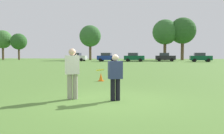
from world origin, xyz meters
TOP-DOWN VIEW (x-y plane):
  - ground_plane at (0.00, 0.00)m, footprint 141.47×141.47m
  - player_thrower at (-1.39, 0.10)m, footprint 0.56×0.42m
  - player_defender at (0.13, 0.08)m, footprint 0.53×0.43m
  - frisbee at (-0.37, -0.03)m, footprint 0.28×0.27m
  - traffic_cone at (-1.48, 5.62)m, footprint 0.32×0.32m
  - parked_car_near_left at (-14.30, 42.25)m, footprint 4.27×2.35m
  - parked_car_mid_left at (-7.27, 41.02)m, footprint 4.27×2.35m
  - parked_car_center at (-1.61, 41.41)m, footprint 4.27×2.35m
  - parked_car_mid_right at (4.89, 43.54)m, footprint 4.27×2.35m
  - parked_car_near_right at (11.73, 41.66)m, footprint 4.27×2.35m
  - bystander_sideline_watcher at (-10.66, 30.30)m, footprint 0.49×0.48m
  - tree_west_oak at (-38.47, 51.91)m, footprint 5.00×5.00m
  - tree_west_maple at (-33.55, 51.63)m, footprint 4.40×4.40m
  - tree_center_elm at (-13.31, 50.54)m, footprint 5.45×5.45m
  - tree_east_birch at (5.52, 53.80)m, footprint 6.39×6.39m
  - tree_east_oak at (9.92, 54.15)m, footprint 6.66×6.66m

SIDE VIEW (x-z plane):
  - ground_plane at x=0.00m, z-range 0.00..0.00m
  - traffic_cone at x=-1.48m, z-range -0.01..0.47m
  - player_defender at x=0.13m, z-range 0.09..1.67m
  - bystander_sideline_watcher at x=-10.66m, z-range 0.10..1.69m
  - parked_car_near_left at x=-14.30m, z-range 0.01..1.83m
  - parked_car_mid_left at x=-7.27m, z-range 0.01..1.83m
  - parked_car_center at x=-1.61m, z-range 0.01..1.83m
  - parked_car_mid_right at x=4.89m, z-range 0.01..1.83m
  - parked_car_near_right at x=11.73m, z-range 0.01..1.83m
  - player_thrower at x=-1.39m, z-range 0.11..1.89m
  - frisbee at x=-0.37m, z-range 1.00..1.09m
  - tree_west_maple at x=-33.55m, z-range 1.34..8.49m
  - tree_west_oak at x=-38.47m, z-range 1.53..9.65m
  - tree_center_elm at x=-13.31m, z-range 1.66..10.52m
  - tree_east_birch at x=5.52m, z-range 1.95..12.33m
  - tree_east_oak at x=9.92m, z-range 2.03..12.85m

